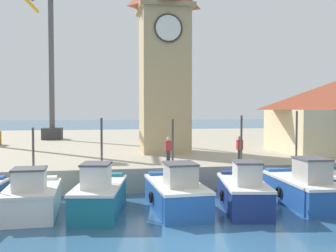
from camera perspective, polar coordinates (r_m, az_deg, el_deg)
The scene contains 12 objects.
ground_plane at distance 13.72m, azimuth 4.52°, elevation -16.68°, with size 300.00×300.00×0.00m, color #2D567A.
quay_wharf at distance 41.02m, azimuth -5.24°, elevation -2.89°, with size 120.00×40.00×1.33m, color #A89E89.
fishing_boat_left_outer at distance 17.89m, azimuth -19.13°, elevation -9.78°, with size 2.31×4.15×3.70m.
fishing_boat_left_inner at distance 17.37m, azimuth -9.91°, elevation -9.85°, with size 2.59×4.80×4.11m.
fishing_boat_mid_left at distance 17.70m, azimuth 1.17°, elevation -9.66°, with size 2.31×5.00×4.04m.
fishing_boat_center at distance 18.00m, azimuth 10.89°, elevation -9.40°, with size 2.54×4.79×4.21m.
fishing_boat_mid_right at distance 19.77m, azimuth 18.98°, elevation -8.48°, with size 2.22×5.28×4.40m.
clock_tower at distance 28.99m, azimuth -0.55°, elevation 9.91°, with size 3.87×3.87×14.74m.
warehouse_right at distance 31.64m, azimuth 23.02°, elevation 1.40°, with size 8.80×6.65×5.23m.
port_crane_far at distance 43.12m, azimuth -16.65°, elevation 8.26°, with size 4.17×9.19×19.73m.
dock_worker_near_tower at distance 21.86m, azimuth 0.03°, elevation -3.63°, with size 0.34×0.22×1.62m.
dock_worker_along_quay at distance 22.89m, azimuth 10.36°, elevation -3.39°, with size 0.34×0.22×1.62m.
Camera 1 is at (-3.21, -12.55, 4.51)m, focal length 42.00 mm.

